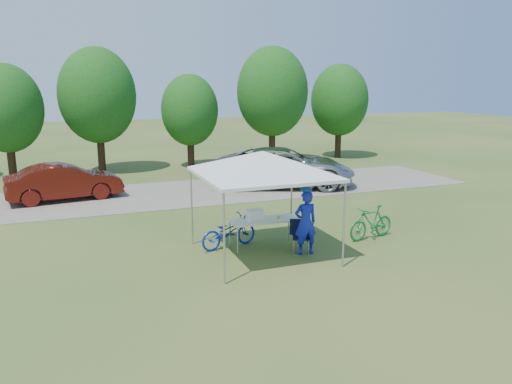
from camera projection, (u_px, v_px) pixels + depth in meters
ground at (263, 255)px, 13.01m from camera, size 100.00×100.00×0.00m
gravel_strip at (191, 192)px, 20.31m from camera, size 24.00×5.00×0.02m
canopy at (263, 154)px, 12.44m from camera, size 4.53×4.53×3.00m
treeline at (155, 100)px, 24.97m from camera, size 24.89×4.28×6.30m
folding_table at (264, 221)px, 13.53m from camera, size 1.86×0.78×0.76m
folding_chair at (300, 233)px, 13.19m from camera, size 0.58×0.61×0.86m
cooler at (255, 215)px, 13.39m from camera, size 0.42×0.28×0.30m
ice_cream_cup at (279, 217)px, 13.61m from camera, size 0.09×0.09×0.07m
cyclist at (305, 223)px, 12.90m from camera, size 0.62×0.41×1.69m
bike_blue at (229, 232)px, 13.51m from camera, size 1.78×1.00×0.88m
bike_green at (371, 223)px, 14.25m from camera, size 1.65×0.75×0.96m
minivan at (284, 167)px, 21.34m from camera, size 6.54×4.77×1.65m
sedan at (64, 182)px, 18.90m from camera, size 4.34×2.03×1.38m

